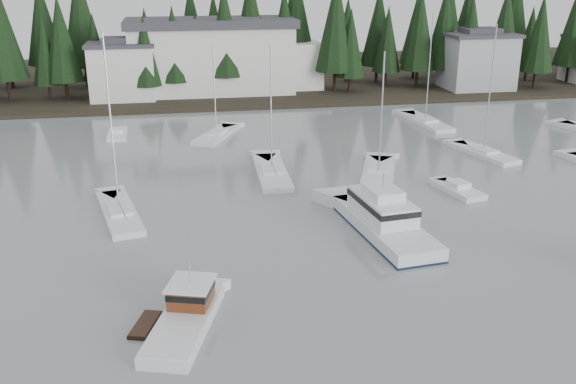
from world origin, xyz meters
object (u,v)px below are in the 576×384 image
lobster_boat_brown (184,318)px  harbor_inn (225,56)px  sailboat_6 (216,136)px  sailboat_8 (483,154)px  sailboat_4 (379,173)px  sailboat_10 (272,174)px  house_west (122,70)px  sailboat_5 (120,215)px  house_east_a (477,60)px  sailboat_9 (425,123)px  runabout_1 (458,191)px  cabin_cruiser_center (384,222)px  runabout_3 (117,136)px

lobster_boat_brown → harbor_inn: bearing=10.7°
sailboat_6 → sailboat_8: (27.09, -12.57, 0.03)m
sailboat_4 → sailboat_8: size_ratio=0.87×
sailboat_8 → sailboat_10: size_ratio=1.09×
sailboat_8 → house_west: bearing=33.7°
sailboat_6 → sailboat_5: bearing=-177.0°
house_east_a → sailboat_6: (-42.32, -21.47, -4.85)m
sailboat_6 → sailboat_9: bearing=-60.8°
house_west → sailboat_9: sailboat_9 is taller
lobster_boat_brown → sailboat_4: sailboat_4 is taller
runabout_1 → sailboat_10: bearing=50.1°
lobster_boat_brown → sailboat_8: bearing=-30.5°
sailboat_6 → house_east_a: bearing=-38.3°
sailboat_10 → sailboat_5: bearing=124.1°
sailboat_5 → cabin_cruiser_center: bearing=-121.2°
harbor_inn → sailboat_10: size_ratio=2.29×
sailboat_5 → house_east_a: bearing=-61.1°
cabin_cruiser_center → runabout_1: 11.81m
cabin_cruiser_center → runabout_3: size_ratio=2.43×
harbor_inn → sailboat_4: bearing=-75.5°
house_east_a → lobster_boat_brown: (-47.05, -62.61, -4.45)m
runabout_1 → runabout_3: (-30.89, 25.06, 0.00)m
runabout_3 → sailboat_9: bearing=-91.6°
sailboat_8 → cabin_cruiser_center: bearing=122.5°
house_west → runabout_1: bearing=-55.5°
sailboat_4 → runabout_1: 8.27m
sailboat_9 → runabout_1: 26.00m
runabout_1 → harbor_inn: bearing=5.7°
sailboat_6 → sailboat_10: bearing=-139.8°
house_west → sailboat_9: 43.47m
house_east_a → runabout_1: house_east_a is taller
sailboat_4 → runabout_3: sailboat_4 is taller
house_west → lobster_boat_brown: size_ratio=1.13×
house_east_a → sailboat_8: bearing=-114.1°
runabout_1 → runabout_3: 39.78m
lobster_boat_brown → sailboat_8: (31.81, 28.57, -0.36)m
lobster_boat_brown → sailboat_5: sailboat_5 is taller
sailboat_9 → runabout_3: sailboat_9 is taller
house_east_a → sailboat_5: size_ratio=0.71×
lobster_boat_brown → runabout_1: lobster_boat_brown is taller
sailboat_9 → runabout_3: bearing=84.7°
harbor_inn → sailboat_9: sailboat_9 is taller
cabin_cruiser_center → sailboat_4: sailboat_4 is taller
house_west → sailboat_5: sailboat_5 is taller
sailboat_9 → lobster_boat_brown: bearing=138.9°
house_east_a → sailboat_10: 53.07m
harbor_inn → sailboat_10: (0.80, -40.90, -5.72)m
sailboat_6 → runabout_3: size_ratio=2.23×
runabout_3 → runabout_1: bearing=-130.7°
cabin_cruiser_center → sailboat_10: size_ratio=0.97×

